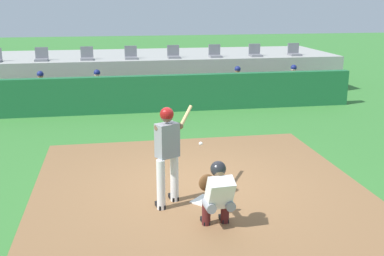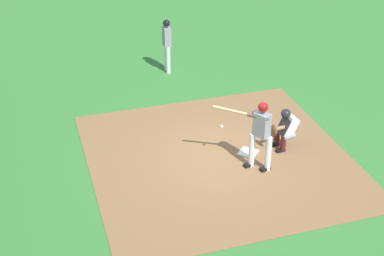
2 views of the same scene
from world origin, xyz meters
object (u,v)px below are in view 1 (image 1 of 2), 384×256
(stadium_seat_3, at_px, (131,55))
(stadium_seat_6, at_px, (255,53))
(dugout_player_2, at_px, (238,84))
(stadium_seat_2, at_px, (87,56))
(stadium_seat_7, at_px, (294,52))
(stadium_seat_5, at_px, (215,54))
(dugout_player_3, at_px, (294,82))
(stadium_seat_4, at_px, (174,54))
(dugout_player_0, at_px, (41,90))
(catcher_crouched, at_px, (217,192))
(batter_at_plate, at_px, (168,150))
(home_plate, at_px, (206,201))
(dugout_player_1, at_px, (98,89))
(stadium_seat_1, at_px, (42,57))

(stadium_seat_3, distance_m, stadium_seat_6, 4.88)
(dugout_player_2, height_order, stadium_seat_3, stadium_seat_3)
(stadium_seat_2, xyz_separation_m, stadium_seat_7, (8.12, 0.00, 0.00))
(stadium_seat_2, relative_size, stadium_seat_5, 1.00)
(dugout_player_2, height_order, dugout_player_3, same)
(dugout_player_3, relative_size, stadium_seat_6, 2.71)
(stadium_seat_6, xyz_separation_m, stadium_seat_7, (1.62, 0.00, 0.00))
(stadium_seat_3, relative_size, stadium_seat_4, 1.00)
(dugout_player_0, distance_m, stadium_seat_6, 8.26)
(catcher_crouched, bearing_deg, batter_at_plate, 124.01)
(dugout_player_0, relative_size, stadium_seat_7, 2.71)
(home_plate, xyz_separation_m, dugout_player_2, (2.83, 8.14, 0.65))
(stadium_seat_3, xyz_separation_m, stadium_seat_6, (4.88, 0.00, 0.00))
(stadium_seat_2, distance_m, stadium_seat_3, 1.62)
(dugout_player_1, relative_size, stadium_seat_4, 2.71)
(dugout_player_2, height_order, stadium_seat_2, stadium_seat_2)
(dugout_player_3, relative_size, stadium_seat_1, 2.71)
(home_plate, height_order, stadium_seat_5, stadium_seat_5)
(dugout_player_1, bearing_deg, home_plate, -75.85)
(stadium_seat_5, bearing_deg, dugout_player_3, -39.28)
(stadium_seat_1, bearing_deg, stadium_seat_7, 0.00)
(dugout_player_1, relative_size, stadium_seat_3, 2.71)
(dugout_player_2, bearing_deg, dugout_player_3, 0.00)
(dugout_player_3, distance_m, stadium_seat_2, 7.69)
(dugout_player_3, relative_size, stadium_seat_2, 2.71)
(dugout_player_2, bearing_deg, stadium_seat_6, 58.83)
(catcher_crouched, height_order, stadium_seat_3, stadium_seat_3)
(home_plate, distance_m, stadium_seat_7, 11.76)
(dugout_player_1, height_order, stadium_seat_7, stadium_seat_7)
(dugout_player_1, bearing_deg, stadium_seat_3, 58.61)
(batter_at_plate, bearing_deg, stadium_seat_5, 72.91)
(dugout_player_3, bearing_deg, home_plate, -121.16)
(home_plate, bearing_deg, stadium_seat_6, 68.24)
(dugout_player_1, xyz_separation_m, stadium_seat_2, (-0.38, 2.03, 0.86))
(batter_at_plate, distance_m, stadium_seat_1, 10.71)
(dugout_player_3, relative_size, stadium_seat_4, 2.71)
(catcher_crouched, xyz_separation_m, stadium_seat_5, (2.46, 11.13, 0.93))
(stadium_seat_3, bearing_deg, dugout_player_0, -146.55)
(catcher_crouched, relative_size, dugout_player_0, 1.58)
(dugout_player_3, xyz_separation_m, stadium_seat_7, (0.76, 2.03, 0.86))
(catcher_crouched, height_order, dugout_player_2, dugout_player_2)
(stadium_seat_2, bearing_deg, batter_at_plate, -80.20)
(stadium_seat_1, bearing_deg, dugout_player_0, -85.20)
(dugout_player_1, bearing_deg, stadium_seat_7, 14.73)
(dugout_player_0, bearing_deg, dugout_player_1, 0.00)
(stadium_seat_2, height_order, stadium_seat_5, same)
(stadium_seat_3, bearing_deg, stadium_seat_5, 0.00)
(dugout_player_1, distance_m, stadium_seat_4, 3.62)
(dugout_player_0, xyz_separation_m, stadium_seat_2, (1.45, 2.03, 0.86))
(dugout_player_3, distance_m, stadium_seat_3, 6.15)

